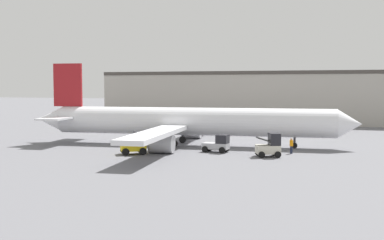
# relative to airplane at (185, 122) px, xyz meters

# --- Properties ---
(ground_plane) EXTENTS (400.00, 400.00, 0.00)m
(ground_plane) POSITION_rel_airplane_xyz_m (0.98, 0.07, -3.01)
(ground_plane) COLOR slate
(terminal_building) EXTENTS (85.94, 10.31, 10.48)m
(terminal_building) POSITION_rel_airplane_xyz_m (13.68, 40.35, 2.23)
(terminal_building) COLOR #ADA89E
(terminal_building) RESTS_ON ground_plane
(airplane) EXTENTS (42.28, 38.06, 10.56)m
(airplane) POSITION_rel_airplane_xyz_m (0.00, 0.00, 0.00)
(airplane) COLOR white
(airplane) RESTS_ON ground_plane
(ground_crew_worker) EXTENTS (0.39, 0.39, 1.76)m
(ground_crew_worker) POSITION_rel_airplane_xyz_m (13.75, -3.65, -2.07)
(ground_crew_worker) COLOR #1E2338
(ground_crew_worker) RESTS_ON ground_plane
(baggage_tug) EXTENTS (3.35, 3.11, 2.54)m
(baggage_tug) POSITION_rel_airplane_xyz_m (-2.83, -9.13, -1.87)
(baggage_tug) COLOR yellow
(baggage_tug) RESTS_ON ground_plane
(belt_loader_truck) EXTENTS (3.00, 2.80, 2.55)m
(belt_loader_truck) POSITION_rel_airplane_xyz_m (11.74, -6.74, -1.85)
(belt_loader_truck) COLOR beige
(belt_loader_truck) RESTS_ON ground_plane
(pushback_tug) EXTENTS (3.10, 1.98, 2.02)m
(pushback_tug) POSITION_rel_airplane_xyz_m (5.57, -4.94, -2.08)
(pushback_tug) COLOR #B2B2B7
(pushback_tug) RESTS_ON ground_plane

